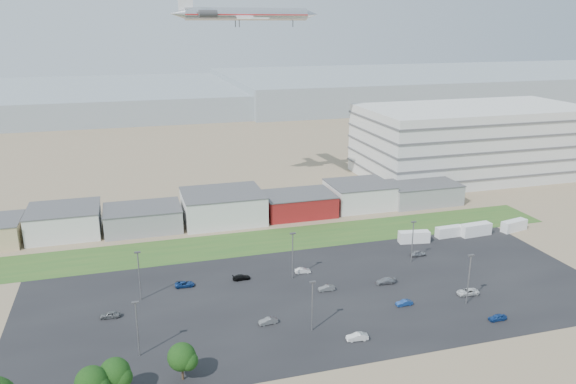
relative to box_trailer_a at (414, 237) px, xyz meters
name	(u,v)px	position (x,y,z in m)	size (l,w,h in m)	color
ground	(331,352)	(-37.68, -40.64, -1.46)	(700.00, 700.00, 0.00)	#8A7258
parking_lot	(320,295)	(-32.68, -20.64, -1.46)	(120.00, 50.00, 0.01)	black
grass_strip	(260,242)	(-37.68, 11.36, -1.45)	(160.00, 16.00, 0.02)	#2B5A21
hills_backdrop	(227,95)	(2.32, 274.36, 3.04)	(700.00, 200.00, 9.00)	gray
building_row	(183,210)	(-54.68, 30.36, 2.54)	(170.00, 20.00, 8.00)	silver
parking_garage	(472,141)	(52.32, 54.36, 11.04)	(80.00, 40.00, 25.00)	silver
box_trailer_a	(414,237)	(0.00, 0.00, 0.00)	(7.81, 2.44, 2.93)	silver
box_trailer_b	(449,232)	(10.77, 1.03, -0.11)	(7.21, 2.25, 2.70)	silver
box_trailer_c	(476,229)	(17.98, -0.10, 0.13)	(8.48, 2.65, 3.18)	silver
box_trailer_d	(514,226)	(29.89, -0.09, -0.02)	(7.71, 2.41, 2.89)	silver
tree_right	(115,376)	(-72.76, -42.98, 2.23)	(4.92, 4.92, 7.38)	black
tree_near	(182,360)	(-62.82, -41.35, 2.11)	(4.77, 4.77, 7.15)	black
lightpole_front_l	(137,329)	(-69.10, -32.65, 3.57)	(1.18, 0.49, 10.07)	slate
lightpole_front_m	(312,306)	(-38.65, -33.17, 3.43)	(1.15, 0.48, 9.78)	slate
lightpole_front_r	(469,280)	(-5.90, -32.35, 3.82)	(1.24, 0.52, 10.58)	slate
lightpole_back_l	(139,276)	(-68.01, -12.09, 3.73)	(1.22, 0.51, 10.40)	slate
lightpole_back_m	(293,256)	(-35.73, -11.33, 3.83)	(1.25, 0.52, 10.59)	slate
lightpole_back_r	(412,242)	(-6.59, -10.89, 3.57)	(1.18, 0.49, 10.07)	slate
airliner	(247,14)	(-30.38, 53.76, 54.67)	(46.27, 31.54, 13.67)	silver
parked_car_0	(468,292)	(-3.39, -28.98, -0.83)	(2.09, 4.53, 1.26)	silver
parked_car_1	(404,303)	(-18.10, -29.42, -0.90)	(1.19, 3.42, 1.13)	navy
parked_car_2	(497,317)	(-4.01, -39.61, -0.86)	(1.42, 3.53, 1.20)	navy
parked_car_4	(268,321)	(-45.74, -28.69, -0.87)	(1.26, 3.61, 1.19)	#595B5E
parked_car_5	(110,315)	(-73.98, -18.03, -0.83)	(1.51, 3.74, 1.27)	#595B5E
parked_car_6	(241,277)	(-46.64, -8.92, -0.90)	(1.59, 3.90, 1.13)	black
parked_car_7	(327,288)	(-30.65, -19.08, -0.89)	(1.22, 3.49, 1.15)	#595B5E
parked_car_8	(418,253)	(-3.32, -8.15, -0.81)	(1.55, 3.85, 1.31)	#A5A5AA
parked_car_9	(185,284)	(-58.90, -8.84, -0.89)	(1.90, 4.11, 1.14)	navy
parked_car_11	(303,271)	(-32.79, -9.47, -0.88)	(1.23, 3.54, 1.17)	silver
parked_car_12	(385,281)	(-17.41, -19.52, -0.83)	(1.77, 4.34, 1.26)	#A5A5AA
parked_car_13	(357,337)	(-32.05, -38.52, -0.82)	(1.37, 3.93, 1.29)	silver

